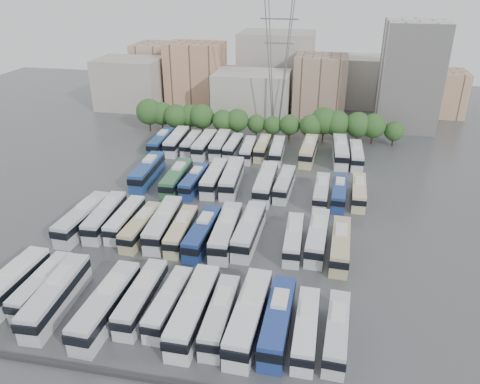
% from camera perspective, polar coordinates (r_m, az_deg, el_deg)
% --- Properties ---
extents(ground, '(220.00, 220.00, 0.00)m').
position_cam_1_polar(ground, '(76.27, -1.88, -3.70)').
color(ground, '#424447').
rests_on(ground, ground).
extents(parapet, '(56.00, 0.50, 0.50)m').
position_cam_1_polar(parapet, '(51.25, -10.76, -21.54)').
color(parapet, '#2D2D30').
rests_on(parapet, ground).
extents(tree_line, '(64.40, 7.64, 8.15)m').
position_cam_1_polar(tree_line, '(113.03, 2.22, 8.74)').
color(tree_line, black).
rests_on(tree_line, ground).
extents(city_buildings, '(102.00, 35.00, 20.00)m').
position_cam_1_polar(city_buildings, '(141.48, 1.72, 13.71)').
color(city_buildings, '#9E998E').
rests_on(city_buildings, ground).
extents(apartment_tower, '(14.00, 14.00, 26.00)m').
position_cam_1_polar(apartment_tower, '(126.40, 20.00, 13.13)').
color(apartment_tower, silver).
rests_on(apartment_tower, ground).
extents(electricity_pylon, '(9.00, 6.91, 33.83)m').
position_cam_1_polar(electricity_pylon, '(116.88, 4.69, 16.45)').
color(electricity_pylon, slate).
rests_on(electricity_pylon, ground).
extents(bus_r0_s0, '(3.48, 13.61, 4.24)m').
position_cam_1_polar(bus_r0_s0, '(65.07, -26.33, -10.33)').
color(bus_r0_s0, silver).
rests_on(bus_r0_s0, ground).
extents(bus_r0_s1, '(2.59, 11.29, 3.53)m').
position_cam_1_polar(bus_r0_s1, '(64.38, -22.96, -10.39)').
color(bus_r0_s1, silver).
rests_on(bus_r0_s1, ground).
extents(bus_r0_s2, '(3.49, 13.37, 4.16)m').
position_cam_1_polar(bus_r0_s2, '(61.46, -21.48, -11.62)').
color(bus_r0_s2, silver).
rests_on(bus_r0_s2, ground).
extents(bus_r0_s4, '(3.26, 13.47, 4.20)m').
position_cam_1_polar(bus_r0_s4, '(58.10, -15.97, -13.06)').
color(bus_r0_s4, silver).
rests_on(bus_r0_s4, ground).
extents(bus_r0_s5, '(2.67, 11.97, 3.75)m').
position_cam_1_polar(bus_r0_s5, '(58.63, -11.89, -12.40)').
color(bus_r0_s5, silver).
rests_on(bus_r0_s5, ground).
extents(bus_r0_s6, '(2.91, 11.30, 3.52)m').
position_cam_1_polar(bus_r0_s6, '(57.43, -8.63, -13.16)').
color(bus_r0_s6, silver).
rests_on(bus_r0_s6, ground).
extents(bus_r0_s7, '(3.08, 13.45, 4.21)m').
position_cam_1_polar(bus_r0_s7, '(55.56, -5.68, -14.07)').
color(bus_r0_s7, silver).
rests_on(bus_r0_s7, ground).
extents(bus_r0_s8, '(2.64, 11.70, 3.66)m').
position_cam_1_polar(bus_r0_s8, '(55.07, -2.41, -14.73)').
color(bus_r0_s8, silver).
rests_on(bus_r0_s8, ground).
extents(bus_r0_s9, '(3.50, 13.78, 4.29)m').
position_cam_1_polar(bus_r0_s9, '(54.47, 1.10, -14.82)').
color(bus_r0_s9, silver).
rests_on(bus_r0_s9, ground).
extents(bus_r0_s10, '(2.98, 12.66, 3.96)m').
position_cam_1_polar(bus_r0_s10, '(54.30, 4.62, -15.31)').
color(bus_r0_s10, navy).
rests_on(bus_r0_s10, ground).
extents(bus_r0_s11, '(2.54, 11.28, 3.53)m').
position_cam_1_polar(bus_r0_s11, '(53.99, 8.06, -16.10)').
color(bus_r0_s11, silver).
rests_on(bus_r0_s11, ground).
extents(bus_r0_s12, '(2.98, 11.23, 3.49)m').
position_cam_1_polar(bus_r0_s12, '(54.22, 11.72, -16.27)').
color(bus_r0_s12, silver).
rests_on(bus_r0_s12, ground).
extents(bus_r1_s0, '(3.48, 13.15, 4.09)m').
position_cam_1_polar(bus_r1_s0, '(77.39, -18.60, -3.01)').
color(bus_r1_s0, silver).
rests_on(bus_r1_s0, ground).
extents(bus_r1_s1, '(3.28, 12.46, 3.87)m').
position_cam_1_polar(bus_r1_s1, '(77.05, -16.11, -2.86)').
color(bus_r1_s1, silver).
rests_on(bus_r1_s1, ground).
extents(bus_r1_s2, '(2.55, 11.35, 3.56)m').
position_cam_1_polar(bus_r1_s2, '(75.83, -13.82, -3.19)').
color(bus_r1_s2, silver).
rests_on(bus_r1_s2, ground).
extents(bus_r1_s3, '(2.97, 11.55, 3.59)m').
position_cam_1_polar(bus_r1_s3, '(73.17, -11.93, -4.09)').
color(bus_r1_s3, '#BFB683').
rests_on(bus_r1_s3, ground).
extents(bus_r1_s4, '(3.46, 13.03, 4.05)m').
position_cam_1_polar(bus_r1_s4, '(72.88, -9.32, -3.78)').
color(bus_r1_s4, silver).
rests_on(bus_r1_s4, ground).
extents(bus_r1_s5, '(2.89, 11.50, 3.58)m').
position_cam_1_polar(bus_r1_s5, '(71.12, -7.15, -4.64)').
color(bus_r1_s5, '#CCBF8C').
rests_on(bus_r1_s5, ground).
extents(bus_r1_s6, '(3.13, 12.32, 3.84)m').
position_cam_1_polar(bus_r1_s6, '(69.91, -4.58, -4.97)').
color(bus_r1_s6, navy).
rests_on(bus_r1_s6, ground).
extents(bus_r1_s7, '(3.28, 13.26, 4.14)m').
position_cam_1_polar(bus_r1_s7, '(69.79, -1.73, -4.80)').
color(bus_r1_s7, silver).
rests_on(bus_r1_s7, ground).
extents(bus_r1_s8, '(3.27, 13.13, 4.09)m').
position_cam_1_polar(bus_r1_s8, '(70.17, 1.12, -4.64)').
color(bus_r1_s8, silver).
rests_on(bus_r1_s8, ground).
extents(bus_r1_s10, '(2.69, 11.23, 3.51)m').
position_cam_1_polar(bus_r1_s10, '(69.05, 6.55, -5.64)').
color(bus_r1_s10, silver).
rests_on(bus_r1_s10, ground).
extents(bus_r1_s11, '(3.21, 12.43, 3.87)m').
position_cam_1_polar(bus_r1_s11, '(69.71, 9.42, -5.35)').
color(bus_r1_s11, silver).
rests_on(bus_r1_s11, ground).
extents(bus_r1_s12, '(2.98, 12.06, 3.76)m').
position_cam_1_polar(bus_r1_s12, '(68.43, 12.13, -6.30)').
color(bus_r1_s12, tan).
rests_on(bus_r1_s12, ground).
extents(bus_r2_s1, '(3.32, 13.42, 4.19)m').
position_cam_1_polar(bus_r2_s1, '(91.70, -11.20, 2.53)').
color(bus_r2_s1, navy).
rests_on(bus_r2_s1, ground).
extents(bus_r2_s3, '(2.96, 12.81, 4.01)m').
position_cam_1_polar(bus_r2_s3, '(87.94, -7.72, 1.70)').
color(bus_r2_s3, '#2D6A41').
rests_on(bus_r2_s3, ground).
extents(bus_r2_s4, '(3.01, 11.32, 3.52)m').
position_cam_1_polar(bus_r2_s4, '(87.10, -5.60, 1.40)').
color(bus_r2_s4, navy).
rests_on(bus_r2_s4, ground).
extents(bus_r2_s5, '(2.88, 12.50, 3.91)m').
position_cam_1_polar(bus_r2_s5, '(87.64, -3.16, 1.79)').
color(bus_r2_s5, silver).
rests_on(bus_r2_s5, ground).
extents(bus_r2_s6, '(3.54, 13.31, 4.14)m').
position_cam_1_polar(bus_r2_s6, '(87.29, -0.98, 1.80)').
color(bus_r2_s6, silver).
rests_on(bus_r2_s6, ground).
extents(bus_r2_s8, '(2.98, 13.42, 4.21)m').
position_cam_1_polar(bus_r2_s8, '(85.08, 3.15, 1.12)').
color(bus_r2_s8, silver).
rests_on(bus_r2_s8, ground).
extents(bus_r2_s9, '(3.09, 11.62, 3.61)m').
position_cam_1_polar(bus_r2_s9, '(85.72, 5.45, 1.02)').
color(bus_r2_s9, silver).
rests_on(bus_r2_s9, ground).
extents(bus_r2_s11, '(2.70, 11.24, 3.51)m').
position_cam_1_polar(bus_r2_s11, '(83.67, 9.89, 0.05)').
color(bus_r2_s11, silver).
rests_on(bus_r2_s11, ground).
extents(bus_r2_s12, '(2.83, 11.09, 3.45)m').
position_cam_1_polar(bus_r2_s12, '(84.12, 12.00, -0.02)').
color(bus_r2_s12, navy).
rests_on(bus_r2_s12, ground).
extents(bus_r2_s13, '(2.68, 11.17, 3.49)m').
position_cam_1_polar(bus_r2_s13, '(85.12, 14.26, 0.06)').
color(bus_r2_s13, beige).
rests_on(bus_r2_s13, ground).
extents(bus_r3_s0, '(2.86, 12.09, 3.78)m').
position_cam_1_polar(bus_r3_s0, '(107.54, -9.58, 6.07)').
color(bus_r3_s0, navy).
rests_on(bus_r3_s0, ground).
extents(bus_r3_s1, '(3.25, 12.76, 3.97)m').
position_cam_1_polar(bus_r3_s1, '(107.30, -7.73, 6.21)').
color(bus_r3_s1, silver).
rests_on(bus_r3_s1, ground).
extents(bus_r3_s2, '(2.65, 10.92, 3.41)m').
position_cam_1_polar(bus_r3_s2, '(106.47, -5.96, 5.99)').
color(bus_r3_s2, silver).
rests_on(bus_r3_s2, ground).
extents(bus_r3_s3, '(2.79, 12.38, 3.88)m').
position_cam_1_polar(bus_r3_s3, '(104.69, -4.36, 5.84)').
color(bus_r3_s3, white).
rests_on(bus_r3_s3, ground).
extents(bus_r3_s4, '(3.04, 12.36, 3.86)m').
position_cam_1_polar(bus_r3_s4, '(104.66, -2.45, 5.88)').
color(bus_r3_s4, silver).
rests_on(bus_r3_s4, ground).
extents(bus_r3_s5, '(2.65, 10.90, 3.40)m').
position_cam_1_polar(bus_r3_s5, '(103.78, -0.84, 5.59)').
color(bus_r3_s5, silver).
rests_on(bus_r3_s5, ground).
extents(bus_r3_s6, '(2.87, 11.08, 3.45)m').
position_cam_1_polar(bus_r3_s6, '(101.84, 0.99, 5.20)').
color(bus_r3_s6, silver).
rests_on(bus_r3_s6, ground).
extents(bus_r3_s7, '(2.42, 11.03, 3.46)m').
position_cam_1_polar(bus_r3_s7, '(103.07, 2.76, 5.44)').
color(bus_r3_s7, '#C6B988').
rests_on(bus_r3_s7, ground).
extents(bus_r3_s8, '(2.83, 11.57, 3.61)m').
position_cam_1_polar(bus_r3_s8, '(101.48, 4.57, 5.09)').
color(bus_r3_s8, silver).
rests_on(bus_r3_s8, ground).
extents(bus_r3_s10, '(3.46, 13.01, 4.04)m').
position_cam_1_polar(bus_r3_s10, '(101.59, 8.38, 5.05)').
color(bus_r3_s10, beige).
rests_on(bus_r3_s10, ground).
extents(bus_r3_s12, '(3.55, 13.54, 4.21)m').
position_cam_1_polar(bus_r3_s12, '(102.21, 12.14, 4.91)').
color(bus_r3_s12, silver).
rests_on(bus_r3_s12, ground).
extents(bus_r3_s13, '(2.80, 11.76, 3.67)m').
position_cam_1_polar(bus_r3_s13, '(101.56, 13.97, 4.43)').
color(bus_r3_s13, silver).
rests_on(bus_r3_s13, ground).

